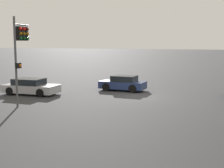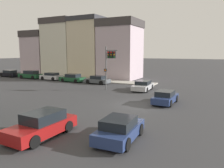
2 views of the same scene
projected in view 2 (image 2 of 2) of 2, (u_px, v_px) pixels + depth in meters
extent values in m
plane|color=#333335|center=(136.00, 105.00, 20.85)|extent=(300.00, 300.00, 0.00)
cube|color=#ADA89E|center=(20.00, 75.00, 47.16)|extent=(2.97, 60.00, 0.14)
cube|color=#B29EA8|center=(120.00, 53.00, 41.25)|extent=(6.83, 6.84, 9.52)
cube|color=#383333|center=(120.00, 24.00, 40.46)|extent=(7.10, 7.12, 1.39)
cube|color=beige|center=(90.00, 50.00, 44.35)|extent=(7.09, 6.38, 10.91)
cube|color=#2D2D33|center=(90.00, 20.00, 43.49)|extent=(7.37, 6.64, 0.86)
cube|color=beige|center=(64.00, 50.00, 47.31)|extent=(6.76, 6.97, 10.73)
cube|color=#383333|center=(63.00, 22.00, 46.44)|extent=(7.03, 7.25, 1.22)
cube|color=#B29EA8|center=(42.00, 56.00, 50.80)|extent=(7.35, 5.95, 8.27)
cube|color=#383333|center=(41.00, 35.00, 50.10)|extent=(7.64, 6.19, 1.39)
cylinder|color=#515456|center=(106.00, 69.00, 28.64)|extent=(0.14, 0.14, 5.72)
cylinder|color=#515456|center=(112.00, 50.00, 27.99)|extent=(0.23, 1.59, 0.10)
cube|color=black|center=(109.00, 55.00, 28.22)|extent=(0.32, 0.32, 0.90)
sphere|color=red|center=(108.00, 52.00, 28.01)|extent=(0.20, 0.20, 0.20)
sphere|color=#99660F|center=(108.00, 55.00, 28.05)|extent=(0.20, 0.20, 0.20)
sphere|color=#0F511E|center=(108.00, 57.00, 28.09)|extent=(0.20, 0.20, 0.20)
cube|color=black|center=(112.00, 55.00, 28.07)|extent=(0.32, 0.32, 0.90)
sphere|color=red|center=(111.00, 52.00, 27.86)|extent=(0.20, 0.20, 0.20)
sphere|color=#99660F|center=(111.00, 55.00, 27.90)|extent=(0.20, 0.20, 0.20)
sphere|color=#0F511E|center=(111.00, 57.00, 27.94)|extent=(0.20, 0.20, 0.20)
cube|color=black|center=(114.00, 55.00, 27.93)|extent=(0.32, 0.32, 0.90)
sphere|color=#590F0F|center=(114.00, 52.00, 27.71)|extent=(0.20, 0.20, 0.20)
sphere|color=#99660F|center=(114.00, 55.00, 27.75)|extent=(0.20, 0.20, 0.20)
sphere|color=#0F511E|center=(114.00, 57.00, 27.80)|extent=(0.20, 0.20, 0.20)
cube|color=black|center=(105.00, 70.00, 28.50)|extent=(0.25, 0.37, 0.35)
sphere|color=orange|center=(105.00, 70.00, 28.37)|extent=(0.18, 0.18, 0.18)
cube|color=navy|center=(165.00, 99.00, 21.41)|extent=(3.90, 1.83, 0.62)
cube|color=black|center=(165.00, 93.00, 21.20)|extent=(2.05, 1.57, 0.49)
cylinder|color=black|center=(161.00, 97.00, 22.85)|extent=(0.69, 0.24, 0.68)
cylinder|color=black|center=(176.00, 99.00, 22.08)|extent=(0.69, 0.24, 0.68)
cylinder|color=black|center=(153.00, 102.00, 20.79)|extent=(0.69, 0.24, 0.68)
cylinder|color=black|center=(170.00, 103.00, 20.02)|extent=(0.69, 0.24, 0.68)
cube|color=#B7B7BC|center=(143.00, 87.00, 28.84)|extent=(4.46, 2.16, 0.60)
cube|color=black|center=(143.00, 82.00, 28.91)|extent=(2.36, 1.80, 0.48)
cylinder|color=black|center=(147.00, 90.00, 27.28)|extent=(0.66, 0.26, 0.64)
cylinder|color=black|center=(133.00, 89.00, 28.00)|extent=(0.66, 0.26, 0.64)
cylinder|color=black|center=(152.00, 87.00, 29.72)|extent=(0.66, 0.26, 0.64)
cylinder|color=black|center=(139.00, 86.00, 30.44)|extent=(0.66, 0.26, 0.64)
cube|color=maroon|center=(42.00, 128.00, 13.03)|extent=(4.46, 1.98, 0.69)
cube|color=black|center=(43.00, 116.00, 13.09)|extent=(2.34, 1.70, 0.61)
cylinder|color=black|center=(34.00, 142.00, 11.46)|extent=(0.72, 0.24, 0.72)
cylinder|color=black|center=(12.00, 136.00, 12.29)|extent=(0.72, 0.24, 0.72)
cylinder|color=black|center=(68.00, 126.00, 13.83)|extent=(0.72, 0.24, 0.72)
cylinder|color=black|center=(48.00, 122.00, 14.66)|extent=(0.72, 0.24, 0.72)
cube|color=navy|center=(120.00, 131.00, 12.52)|extent=(3.92, 2.06, 0.63)
cube|color=black|center=(119.00, 123.00, 12.30)|extent=(2.08, 1.73, 0.52)
cylinder|color=black|center=(114.00, 126.00, 13.96)|extent=(0.72, 0.26, 0.71)
cylinder|color=black|center=(140.00, 129.00, 13.26)|extent=(0.72, 0.26, 0.71)
cylinder|color=black|center=(97.00, 139.00, 11.82)|extent=(0.72, 0.26, 0.71)
cylinder|color=black|center=(127.00, 144.00, 11.12)|extent=(0.72, 0.26, 0.71)
cube|color=#4C5156|center=(97.00, 81.00, 34.83)|extent=(1.87, 4.14, 0.60)
cube|color=black|center=(98.00, 77.00, 34.67)|extent=(1.59, 2.17, 0.51)
cylinder|color=black|center=(88.00, 82.00, 34.78)|extent=(0.25, 0.69, 0.68)
cylinder|color=black|center=(94.00, 80.00, 36.16)|extent=(0.25, 0.69, 0.68)
cylinder|color=black|center=(101.00, 83.00, 33.55)|extent=(0.25, 0.69, 0.68)
cylinder|color=black|center=(107.00, 82.00, 34.93)|extent=(0.25, 0.69, 0.68)
cube|color=#194728|center=(72.00, 79.00, 37.10)|extent=(1.85, 4.34, 0.64)
cube|color=black|center=(73.00, 76.00, 36.93)|extent=(1.62, 2.26, 0.54)
cylinder|color=black|center=(63.00, 80.00, 36.97)|extent=(0.22, 0.62, 0.61)
cylinder|color=black|center=(69.00, 79.00, 38.49)|extent=(0.22, 0.62, 0.61)
cylinder|color=black|center=(76.00, 81.00, 35.76)|extent=(0.22, 0.62, 0.61)
cylinder|color=black|center=(82.00, 80.00, 37.28)|extent=(0.22, 0.62, 0.61)
cube|color=#B7B7BC|center=(51.00, 77.00, 39.51)|extent=(1.88, 4.02, 0.68)
cube|color=black|center=(52.00, 74.00, 39.36)|extent=(1.65, 2.09, 0.45)
cylinder|color=black|center=(43.00, 78.00, 39.33)|extent=(0.22, 0.68, 0.68)
cylinder|color=black|center=(49.00, 77.00, 40.88)|extent=(0.22, 0.68, 0.68)
cylinder|color=black|center=(53.00, 79.00, 38.21)|extent=(0.22, 0.68, 0.68)
cylinder|color=black|center=(60.00, 78.00, 39.76)|extent=(0.22, 0.68, 0.68)
cube|color=#194728|center=(30.00, 76.00, 41.69)|extent=(1.87, 4.79, 0.73)
cube|color=black|center=(31.00, 72.00, 41.51)|extent=(1.62, 2.50, 0.60)
cylinder|color=black|center=(21.00, 77.00, 41.63)|extent=(0.23, 0.71, 0.70)
cylinder|color=black|center=(28.00, 76.00, 43.11)|extent=(0.23, 0.71, 0.70)
cylinder|color=black|center=(33.00, 77.00, 40.34)|extent=(0.23, 0.71, 0.70)
cylinder|color=black|center=(39.00, 77.00, 41.82)|extent=(0.23, 0.71, 0.70)
cube|color=black|center=(9.00, 74.00, 44.49)|extent=(1.85, 4.44, 0.70)
cube|color=black|center=(10.00, 71.00, 44.33)|extent=(1.61, 2.31, 0.50)
cylinder|color=black|center=(1.00, 75.00, 44.42)|extent=(0.23, 0.60, 0.60)
cylinder|color=black|center=(9.00, 75.00, 45.90)|extent=(0.23, 0.60, 0.60)
cylinder|color=black|center=(10.00, 76.00, 43.15)|extent=(0.23, 0.60, 0.60)
cylinder|color=black|center=(18.00, 75.00, 44.64)|extent=(0.23, 0.60, 0.60)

